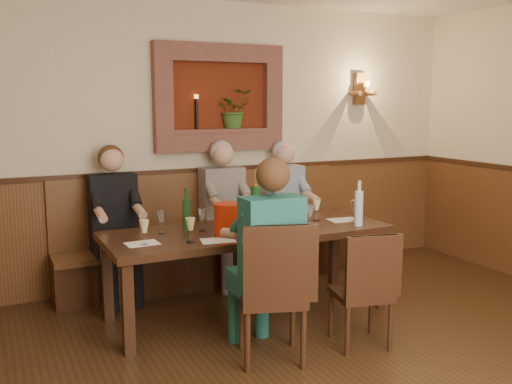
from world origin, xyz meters
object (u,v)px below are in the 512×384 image
wine_bottle_green_b (186,213)px  dining_table (248,237)px  person_chair_front (266,274)px  wine_bottle_green_a (256,206)px  spittoon_bucket (228,219)px  water_bottle (359,207)px  person_bench_left (116,237)px  person_bench_mid (226,226)px  chair_near_right (361,312)px  bench (209,251)px  person_bench_right (287,221)px  chair_near_left (272,320)px

wine_bottle_green_b → dining_table: bearing=-20.7°
person_chair_front → wine_bottle_green_a: bearing=69.1°
spittoon_bucket → water_bottle: size_ratio=0.66×
person_bench_left → wine_bottle_green_b: (0.45, -0.66, 0.30)m
person_bench_left → wine_bottle_green_a: (1.02, -0.81, 0.35)m
person_bench_mid → spittoon_bucket: (-0.39, -0.99, 0.29)m
chair_near_right → person_bench_left: person_bench_left is taller
person_bench_left → spittoon_bucket: bearing=-55.0°
water_bottle → bench: bearing=126.3°
person_bench_mid → person_bench_right: person_bench_mid is taller
spittoon_bucket → wine_bottle_green_b: size_ratio=0.73×
bench → water_bottle: bearing=-53.7°
person_bench_mid → person_chair_front: 1.66m
chair_near_right → water_bottle: water_bottle is taller
person_bench_mid → wine_bottle_green_a: (-0.06, -0.81, 0.35)m
bench → water_bottle: water_bottle is taller
chair_near_right → person_bench_right: (0.35, 1.79, 0.33)m
spittoon_bucket → wine_bottle_green_a: size_ratio=0.58×
person_bench_right → person_bench_left: bearing=-180.0°
spittoon_bucket → wine_bottle_green_a: 0.38m
dining_table → person_bench_mid: person_bench_mid is taller
spittoon_bucket → person_bench_mid: bearing=68.4°
water_bottle → person_bench_right: bearing=93.9°
chair_near_left → wine_bottle_green_b: size_ratio=2.84×
dining_table → water_bottle: (0.92, -0.30, 0.24)m
person_bench_mid → spittoon_bucket: bearing=-111.6°
person_bench_mid → wine_bottle_green_b: size_ratio=4.01×
spittoon_bucket → wine_bottle_green_b: 0.41m
chair_near_left → wine_bottle_green_a: bearing=89.5°
wine_bottle_green_b → water_bottle: water_bottle is taller
chair_near_left → wine_bottle_green_b: bearing=121.8°
spittoon_bucket → wine_bottle_green_b: wine_bottle_green_b is taller
chair_near_left → chair_near_right: bearing=12.7°
dining_table → chair_near_left: (-0.23, -0.89, -0.38)m
person_bench_mid → water_bottle: (0.77, -1.14, 0.32)m
person_bench_mid → person_bench_right: bearing=0.1°
spittoon_bucket → water_bottle: water_bottle is taller
bench → person_bench_right: bearing=-7.2°
wine_bottle_green_a → chair_near_right: bearing=-67.6°
bench → wine_bottle_green_a: size_ratio=6.70×
person_chair_front → spittoon_bucket: size_ratio=5.55×
chair_near_right → wine_bottle_green_b: size_ratio=2.47×
wine_bottle_green_a → wine_bottle_green_b: bearing=164.3°
dining_table → person_chair_front: (-0.22, -0.78, -0.08)m
dining_table → bench: bench is taller
bench → person_bench_right: 0.88m
water_bottle → spittoon_bucket: bearing=172.5°
chair_near_right → wine_bottle_green_b: wine_bottle_green_b is taller
person_bench_right → spittoon_bucket: 1.49m
person_bench_right → wine_bottle_green_a: size_ratio=3.15×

